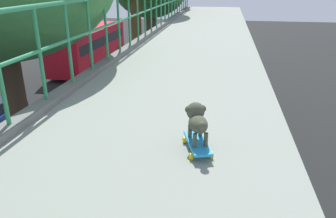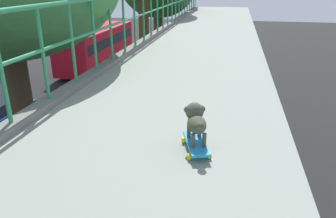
{
  "view_description": "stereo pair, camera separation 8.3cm",
  "coord_description": "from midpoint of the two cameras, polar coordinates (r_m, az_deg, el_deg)",
  "views": [
    {
      "loc": [
        1.81,
        0.25,
        6.58
      ],
      "look_at": [
        1.3,
        3.23,
        5.38
      ],
      "focal_mm": 34.83,
      "sensor_mm": 36.0,
      "label": 1
    },
    {
      "loc": [
        1.89,
        0.27,
        6.58
      ],
      "look_at": [
        1.3,
        3.23,
        5.38
      ],
      "focal_mm": 34.83,
      "sensor_mm": 36.0,
      "label": 2
    }
  ],
  "objects": [
    {
      "name": "toy_skateboard",
      "position": [
        2.91,
        4.32,
        -6.06
      ],
      "size": [
        0.3,
        0.5,
        0.08
      ],
      "color": "#2596DC",
      "rests_on": "overpass_deck"
    },
    {
      "name": "city_bus",
      "position": [
        27.41,
        -13.66,
        10.84
      ],
      "size": [
        2.75,
        10.19,
        3.03
      ],
      "color": "red",
      "rests_on": "ground"
    },
    {
      "name": "car_yellow_cab_fifth",
      "position": [
        12.5,
        -26.58,
        -9.4
      ],
      "size": [
        1.94,
        4.37,
        1.45
      ],
      "color": "gold",
      "rests_on": "ground"
    },
    {
      "name": "small_dog",
      "position": [
        2.87,
        4.27,
        -1.75
      ],
      "size": [
        0.25,
        0.39,
        0.32
      ],
      "color": "#474B3B",
      "rests_on": "toy_skateboard"
    },
    {
      "name": "car_white_seventh",
      "position": [
        18.26,
        -12.99,
        2.15
      ],
      "size": [
        1.91,
        4.51,
        1.36
      ],
      "color": "silver",
      "rests_on": "ground"
    }
  ]
}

